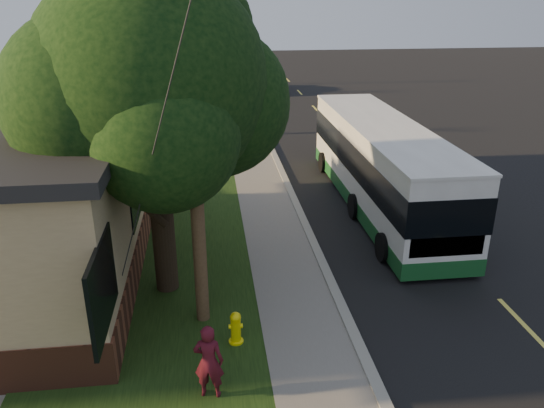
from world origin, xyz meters
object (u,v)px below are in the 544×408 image
(skateboarder, at_px, (209,361))
(distant_car, at_px, (265,80))
(bare_tree_far, at_px, (205,67))
(utility_pole, at_px, (192,125))
(leafy_tree, at_px, (153,85))
(bare_tree_near, at_px, (196,95))
(dumpster, at_px, (96,185))
(fire_hydrant, at_px, (236,328))
(traffic_signal, at_px, (248,44))
(transit_bus, at_px, (381,164))

(skateboarder, xyz_separation_m, distant_car, (4.68, 32.41, 0.01))
(bare_tree_far, relative_size, distant_car, 0.81)
(utility_pole, distance_m, skateboarder, 4.57)
(utility_pole, xyz_separation_m, distant_car, (4.81, 29.87, -3.79))
(leafy_tree, distance_m, distant_car, 29.10)
(utility_pole, height_order, distant_car, utility_pole)
(utility_pole, height_order, leafy_tree, utility_pole)
(leafy_tree, distance_m, bare_tree_near, 15.66)
(skateboarder, bearing_deg, dumpster, -59.59)
(fire_hydrant, distance_m, dumpster, 10.16)
(traffic_signal, bearing_deg, dumpster, -106.95)
(utility_pole, height_order, dumpster, utility_pole)
(traffic_signal, bearing_deg, fire_hydrant, -95.21)
(utility_pole, bearing_deg, bare_tree_far, 89.40)
(bare_tree_near, relative_size, transit_bus, 0.39)
(dumpster, bearing_deg, fire_hydrant, -63.80)
(bare_tree_far, height_order, distant_car, bare_tree_far)
(bare_tree_far, bearing_deg, bare_tree_near, -92.39)
(leafy_tree, bearing_deg, distant_car, 78.64)
(leafy_tree, xyz_separation_m, skateboarder, (0.99, -4.20, -4.34))
(leafy_tree, distance_m, traffic_signal, 31.76)
(utility_pole, xyz_separation_m, transit_bus, (6.20, 6.33, -3.05))
(transit_bus, distance_m, distant_car, 23.59)
(bare_tree_near, distance_m, dumpster, 9.70)
(transit_bus, xyz_separation_m, dumpster, (-9.98, 1.79, -0.97))
(fire_hydrant, xyz_separation_m, bare_tree_near, (-0.90, 18.00, 1.72))
(dumpster, relative_size, distant_car, 0.31)
(utility_pole, distance_m, traffic_signal, 33.26)
(fire_hydrant, height_order, dumpster, dumpster)
(fire_hydrant, xyz_separation_m, distant_car, (4.10, 30.86, 0.41))
(bare_tree_near, xyz_separation_m, bare_tree_far, (0.50, 12.00, -0.15))
(bare_tree_far, height_order, traffic_signal, traffic_signal)
(fire_hydrant, xyz_separation_m, leafy_tree, (-1.57, 2.65, 4.73))
(distant_car, bearing_deg, bare_tree_near, -114.85)
(skateboarder, height_order, dumpster, skateboarder)
(fire_hydrant, relative_size, bare_tree_near, 0.17)
(leafy_tree, bearing_deg, utility_pole, -62.40)
(leafy_tree, xyz_separation_m, bare_tree_far, (1.17, 27.35, -3.16))
(fire_hydrant, relative_size, transit_bus, 0.07)
(bare_tree_far, bearing_deg, transit_bus, -75.42)
(leafy_tree, bearing_deg, transit_bus, 33.48)
(utility_pole, height_order, transit_bus, utility_pole)
(bare_tree_near, xyz_separation_m, transit_bus, (6.40, -10.68, -0.57))
(leafy_tree, xyz_separation_m, transit_bus, (7.07, 4.68, -3.58))
(fire_hydrant, distance_m, transit_bus, 9.23)
(leafy_tree, relative_size, bare_tree_near, 1.81)
(fire_hydrant, distance_m, bare_tree_far, 30.04)
(fire_hydrant, distance_m, bare_tree_near, 18.10)
(bare_tree_near, relative_size, distant_car, 0.87)
(leafy_tree, xyz_separation_m, dumpster, (-2.92, 6.47, -4.55))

